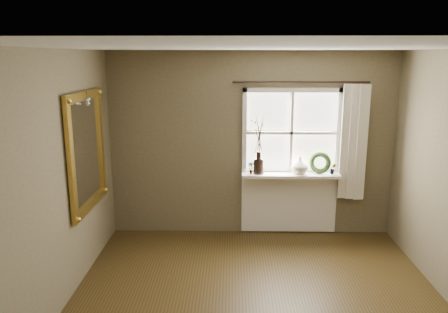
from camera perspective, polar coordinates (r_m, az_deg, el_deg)
ceiling at (r=3.78m, az=5.38°, el=14.03°), size 4.50×4.50×0.00m
wall_back at (r=6.20m, az=3.58°, el=1.60°), size 4.00×0.10×2.60m
wall_left at (r=4.35m, az=-23.19°, el=-4.50°), size 0.10×4.50×2.60m
window_frame at (r=6.15m, az=8.77°, el=3.08°), size 1.36×0.06×1.24m
window_sill at (r=6.17m, az=8.71°, el=-2.41°), size 1.36×0.26×0.04m
window_apron at (r=6.40m, az=8.45°, el=-5.95°), size 1.36×0.04×0.88m
dark_jug at (r=6.09m, az=4.54°, el=-1.25°), size 0.19×0.19×0.22m
cream_vase at (r=6.15m, az=9.87°, el=-1.14°), size 0.30×0.30×0.24m
wreath at (r=6.24m, az=12.41°, el=-1.09°), size 0.34×0.25×0.32m
potted_plant_left at (r=6.09m, az=3.51°, el=-1.47°), size 0.09×0.07×0.17m
potted_plant_right at (r=6.25m, az=14.02°, el=-1.54°), size 0.09×0.08×0.15m
curtain at (r=6.24m, az=16.52°, el=1.76°), size 0.36×0.12×1.59m
curtain_rod at (r=6.02m, az=10.03°, el=9.54°), size 1.84×0.03×0.03m
gilt_mirror at (r=5.32m, az=-17.48°, el=0.72°), size 0.10×1.16×1.38m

